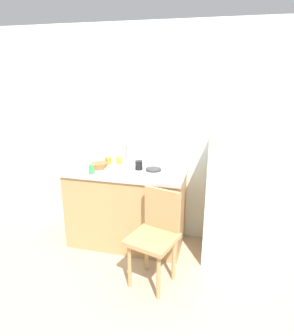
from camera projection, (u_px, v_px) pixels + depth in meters
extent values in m
plane|color=tan|center=(121.00, 278.00, 2.87)|extent=(8.00, 8.00, 0.00)
cube|color=silver|center=(146.00, 136.00, 3.41)|extent=(4.80, 0.10, 2.40)
cube|color=tan|center=(127.00, 208.00, 3.37)|extent=(1.27, 0.60, 0.85)
cube|color=#B7B7BC|center=(126.00, 171.00, 3.23)|extent=(1.31, 0.64, 0.04)
cylinder|color=#B7B7BC|center=(128.00, 150.00, 3.42)|extent=(0.02, 0.02, 0.29)
cube|color=white|center=(233.00, 200.00, 3.04)|extent=(0.54, 0.57, 1.29)
cylinder|color=tan|center=(129.00, 266.00, 2.69)|extent=(0.04, 0.04, 0.45)
cylinder|color=tan|center=(158.00, 277.00, 2.54)|extent=(0.04, 0.04, 0.45)
cylinder|color=tan|center=(146.00, 250.00, 2.93)|extent=(0.04, 0.04, 0.45)
cylinder|color=tan|center=(174.00, 259.00, 2.79)|extent=(0.04, 0.04, 0.45)
cube|color=tan|center=(152.00, 239.00, 2.66)|extent=(0.50, 0.50, 0.04)
cube|color=tan|center=(162.00, 209.00, 2.74)|extent=(0.35, 0.13, 0.40)
cube|color=white|center=(120.00, 170.00, 3.12)|extent=(0.28, 0.20, 0.05)
cylinder|color=#B25B33|center=(99.00, 165.00, 3.25)|extent=(0.18, 0.18, 0.06)
cylinder|color=#2D2D2D|center=(153.00, 169.00, 3.18)|extent=(0.17, 0.17, 0.02)
cylinder|color=green|center=(92.00, 169.00, 3.07)|extent=(0.06, 0.06, 0.10)
cylinder|color=yellow|center=(119.00, 161.00, 3.37)|extent=(0.08, 0.08, 0.09)
cylinder|color=black|center=(139.00, 165.00, 3.20)|extent=(0.08, 0.08, 0.10)
cylinder|color=orange|center=(108.00, 161.00, 3.38)|extent=(0.07, 0.07, 0.08)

